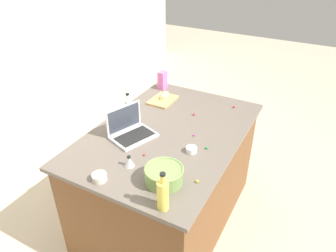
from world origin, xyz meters
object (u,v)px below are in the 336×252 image
laptop (130,130)px  cutting_board (163,100)px  ramekin_small (191,150)px  butter_stick_left (165,96)px  ramekin_medium (99,177)px  candy_bag (162,80)px  mixing_bowl_large (164,175)px  bottle_vinegar (128,108)px  kitchen_timer (129,161)px  bottle_oil (163,195)px

laptop → cutting_board: 0.61m
ramekin_small → butter_stick_left: bearing=41.8°
cutting_board → ramekin_medium: 1.12m
butter_stick_left → candy_bag: bearing=33.4°
laptop → mixing_bowl_large: (-0.33, -0.46, 0.01)m
ramekin_small → bottle_vinegar: bearing=72.9°
mixing_bowl_large → ramekin_small: mixing_bowl_large is taller
mixing_bowl_large → cutting_board: size_ratio=0.91×
butter_stick_left → ramekin_small: 0.82m
kitchen_timer → candy_bag: (1.14, 0.39, 0.05)m
mixing_bowl_large → butter_stick_left: size_ratio=2.18×
butter_stick_left → bottle_oil: bearing=-151.6°
ramekin_medium → kitchen_timer: size_ratio=1.18×
candy_bag → laptop: bearing=-166.8°
cutting_board → ramekin_medium: size_ratio=2.89×
bottle_vinegar → ramekin_medium: (-0.73, -0.28, -0.06)m
candy_bag → ramekin_medium: bearing=-167.1°
ramekin_small → ramekin_medium: (-0.53, 0.37, 0.00)m
ramekin_small → ramekin_medium: size_ratio=0.84×
mixing_bowl_large → kitchen_timer: bearing=83.9°
cutting_board → butter_stick_left: 0.04m
butter_stick_left → kitchen_timer: size_ratio=1.43×
cutting_board → ramekin_medium: ramekin_medium is taller
laptop → cutting_board: size_ratio=1.39×
mixing_bowl_large → bottle_oil: (-0.19, -0.10, 0.04)m
bottle_oil → ramekin_small: size_ratio=3.22×
mixing_bowl_large → ramekin_small: bearing=-3.0°
bottle_vinegar → ramekin_medium: bearing=-158.9°
bottle_oil → ramekin_medium: (0.02, 0.45, -0.08)m
bottle_vinegar → kitchen_timer: size_ratio=2.72×
mixing_bowl_large → butter_stick_left: bearing=28.6°
mixing_bowl_large → ramekin_medium: 0.40m
bottle_oil → laptop: bearing=47.2°
ramekin_medium → candy_bag: 1.38m
laptop → kitchen_timer: (-0.30, -0.19, -0.01)m
cutting_board → ramekin_small: (-0.58, -0.55, 0.01)m
butter_stick_left → bottle_vinegar: bearing=165.3°
bottle_vinegar → butter_stick_left: (0.41, -0.11, -0.05)m
ramekin_medium → cutting_board: bearing=8.9°
mixing_bowl_large → bottle_oil: bottle_oil is taller
laptop → ramekin_small: bearing=-86.9°
mixing_bowl_large → bottle_vinegar: bearing=48.6°
bottle_oil → butter_stick_left: bearing=28.4°
bottle_oil → kitchen_timer: (0.22, 0.37, -0.06)m
bottle_vinegar → ramekin_small: size_ratio=2.75×
mixing_bowl_large → candy_bag: candy_bag is taller
bottle_vinegar → ramekin_medium: bottle_vinegar is taller
bottle_oil → cutting_board: bearing=29.1°
laptop → kitchen_timer: size_ratio=4.76×
mixing_bowl_large → candy_bag: bearing=29.4°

